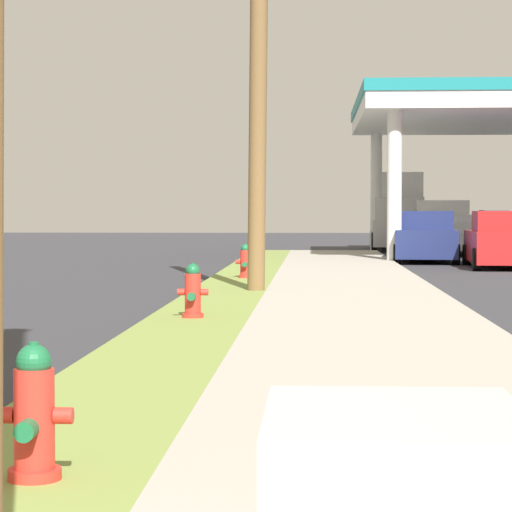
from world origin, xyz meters
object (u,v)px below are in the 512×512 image
car_navy_by_near_pump (426,239)px  truck_white_at_forecourt (444,229)px  truck_silver_on_apron (397,213)px  utility_pole_midground (259,3)px  fire_hydrant_second (193,294)px  fire_hydrant_nearest (34,420)px  fire_hydrant_third (245,263)px  car_red_by_far_pump (503,242)px

car_navy_by_near_pump → truck_white_at_forecourt: size_ratio=0.85×
truck_white_at_forecourt → truck_silver_on_apron: bearing=107.1°
car_navy_by_near_pump → utility_pole_midground: bearing=-106.8°
fire_hydrant_second → truck_silver_on_apron: truck_silver_on_apron is taller
fire_hydrant_nearest → fire_hydrant_third: size_ratio=1.00×
fire_hydrant_second → fire_hydrant_third: bearing=89.1°
car_red_by_far_pump → truck_white_at_forecourt: bearing=92.9°
fire_hydrant_nearest → car_navy_by_near_pump: (4.93, 29.14, 0.28)m
fire_hydrant_nearest → car_red_by_far_pump: 26.51m
car_navy_by_near_pump → truck_silver_on_apron: truck_silver_on_apron is taller
car_red_by_far_pump → fire_hydrant_second: bearing=-112.8°
fire_hydrant_nearest → fire_hydrant_third: 18.55m
truck_silver_on_apron → car_red_by_far_pump: bearing=-82.6°
fire_hydrant_third → truck_white_at_forecourt: 18.23m
fire_hydrant_second → utility_pole_midground: utility_pole_midground is taller
car_navy_by_near_pump → car_red_by_far_pump: (1.80, -3.50, 0.00)m
car_red_by_far_pump → truck_silver_on_apron: bearing=97.4°
utility_pole_midground → truck_silver_on_apron: utility_pole_midground is taller
car_navy_by_near_pump → car_red_by_far_pump: size_ratio=1.01×
utility_pole_midground → fire_hydrant_nearest: bearing=-92.0°
car_navy_by_near_pump → truck_white_at_forecourt: bearing=78.8°
fire_hydrant_third → truck_silver_on_apron: (4.84, 21.59, 1.04)m
fire_hydrant_nearest → car_navy_by_near_pump: 29.56m
fire_hydrant_second → truck_silver_on_apron: (4.99, 30.83, 1.04)m
fire_hydrant_second → car_red_by_far_pump: size_ratio=0.16×
fire_hydrant_third → truck_white_at_forecourt: size_ratio=0.14×
truck_white_at_forecourt → truck_silver_on_apron: truck_silver_on_apron is taller
truck_silver_on_apron → utility_pole_midground: bearing=-99.6°
car_navy_by_near_pump → truck_silver_on_apron: 11.03m
fire_hydrant_third → truck_white_at_forecourt: (6.22, 17.13, 0.47)m
truck_white_at_forecourt → car_red_by_far_pump: bearing=-87.1°
utility_pole_midground → car_navy_by_near_pump: utility_pole_midground is taller
fire_hydrant_nearest → car_red_by_far_pump: (6.73, 25.64, 0.28)m
fire_hydrant_third → car_navy_by_near_pump: (4.92, 10.59, 0.28)m
utility_pole_midground → car_red_by_far_pump: utility_pole_midground is taller
fire_hydrant_nearest → truck_white_at_forecourt: 36.22m
car_navy_by_near_pump → fire_hydrant_nearest: bearing=-99.6°
fire_hydrant_second → truck_white_at_forecourt: (6.36, 26.36, 0.47)m
fire_hydrant_nearest → car_red_by_far_pump: bearing=75.3°
fire_hydrant_nearest → utility_pole_midground: size_ratio=0.07×
fire_hydrant_nearest → truck_white_at_forecourt: bearing=80.1°
car_red_by_far_pump → car_navy_by_near_pump: bearing=117.2°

